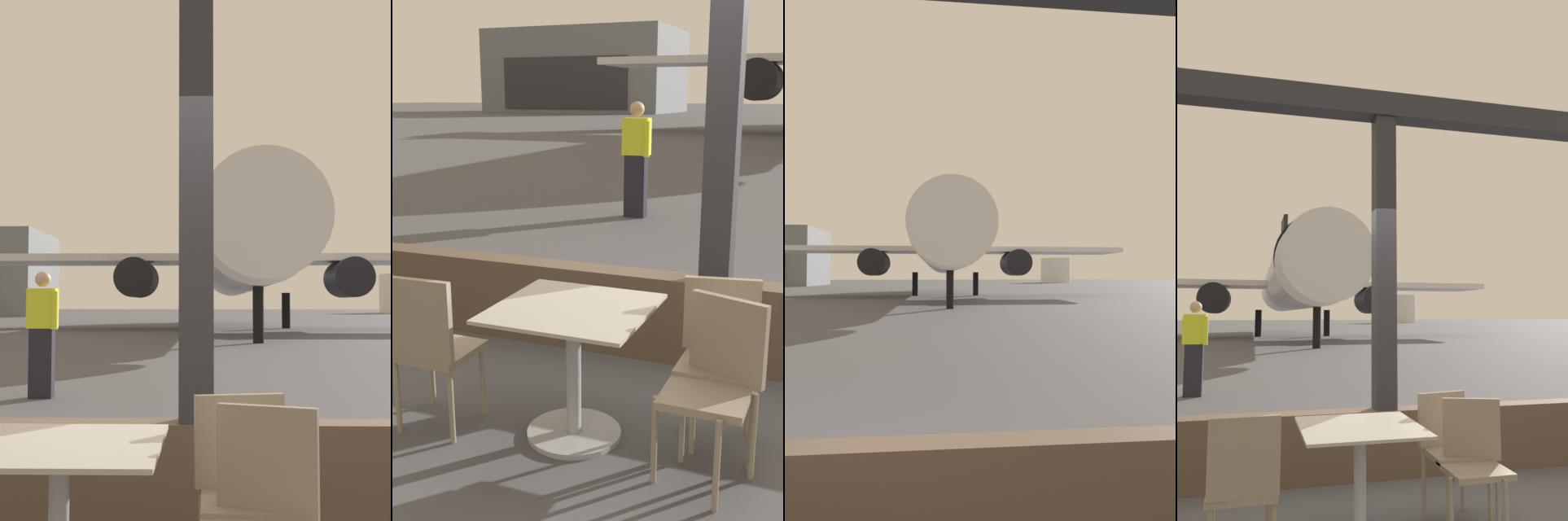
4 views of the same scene
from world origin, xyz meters
The scene contains 3 objects.
ground_plane centered at (0.00, 40.00, 0.00)m, with size 220.00×220.00×0.00m, color #4C4C51.
airplane centered at (1.64, 29.21, 3.83)m, with size 26.56×30.94×10.82m.
fuel_storage_tank centered at (27.00, 87.90, 2.70)m, with size 6.50×6.50×5.40m, color white.
Camera 3 is at (1.10, -2.58, 1.62)m, focal length 28.70 mm.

